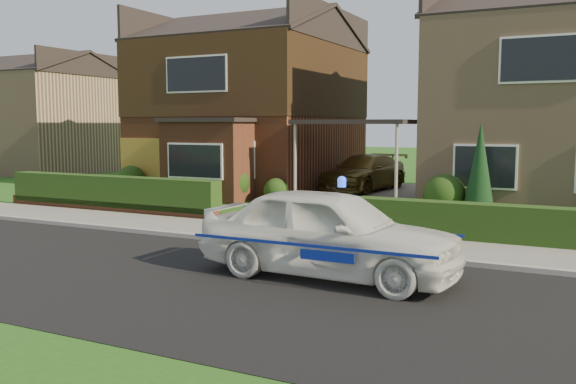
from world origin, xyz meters
The scene contains 23 objects.
ground centered at (0.00, 0.00, 0.00)m, with size 120.00×120.00×0.00m, color #184612.
road centered at (0.00, 0.00, 0.00)m, with size 60.00×6.00×0.02m, color black.
kerb centered at (0.00, 3.05, 0.06)m, with size 60.00×0.16×0.12m, color #9E9993.
sidewalk centered at (0.00, 4.10, 0.05)m, with size 60.00×2.00×0.10m, color slate.
driveway centered at (0.00, 11.00, 0.06)m, with size 3.80×12.00×0.12m, color #666059.
house_left centered at (-5.78, 13.90, 3.81)m, with size 7.50×9.53×7.25m.
house_right centered at (5.80, 13.99, 3.66)m, with size 7.50×8.06×7.25m.
carport_link centered at (0.00, 10.95, 2.66)m, with size 3.80×3.00×2.77m.
garage_door centered at (-8.25, 9.96, 1.05)m, with size 2.20×0.10×2.10m, color olive.
dwarf_wall centered at (-5.80, 5.30, 0.18)m, with size 7.70×0.25×0.36m, color brown.
hedge_left centered at (-5.80, 5.45, 0.00)m, with size 7.50×0.55×0.90m, color #173210.
hedge_right centered at (5.80, 5.35, 0.00)m, with size 7.50×0.55×0.80m, color #173210.
shrub_left_far centered at (-8.50, 9.50, 0.54)m, with size 1.08×1.08×1.08m, color #173210.
shrub_left_mid centered at (-4.00, 9.30, 0.66)m, with size 1.32×1.32×1.32m, color #173210.
shrub_left_near centered at (-2.40, 9.60, 0.42)m, with size 0.84×0.84×0.84m, color #173210.
shrub_right_near centered at (3.20, 9.40, 0.60)m, with size 1.20×1.20×1.20m, color #173210.
conifer_a centered at (4.20, 9.20, 1.30)m, with size 0.90×0.90×2.60m, color black.
neighbour_left centered at (-20.00, 16.00, 2.60)m, with size 6.50×7.00×5.20m, color tan.
police_car centered at (3.01, 1.20, 0.77)m, with size 4.17×4.60×1.71m.
driveway_car centered at (-0.79, 13.80, 0.79)m, with size 1.88×4.63×1.34m, color brown.
potted_plant_a centered at (-8.69, 8.36, 0.33)m, with size 0.35×0.24×0.67m, color gray.
potted_plant_b centered at (-4.43, 6.00, 0.37)m, with size 0.41×0.33×0.74m, color gray.
potted_plant_c centered at (-2.50, 6.00, 0.41)m, with size 0.46×0.46×0.83m, color gray.
Camera 1 is at (6.94, -8.30, 2.62)m, focal length 38.00 mm.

